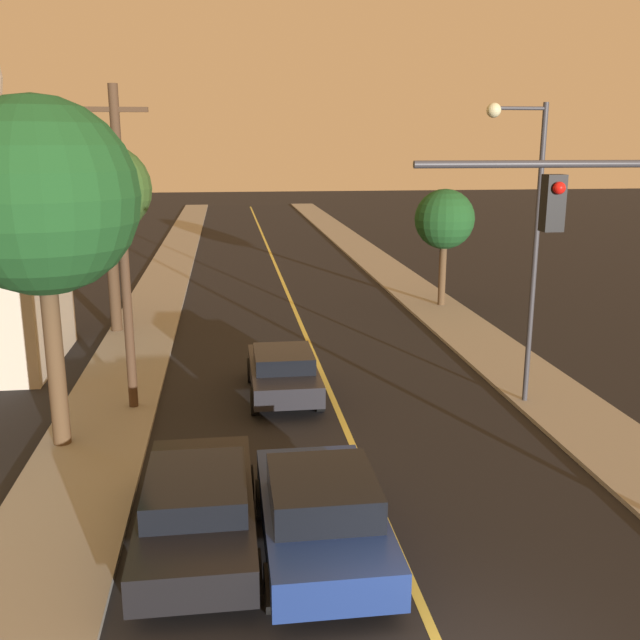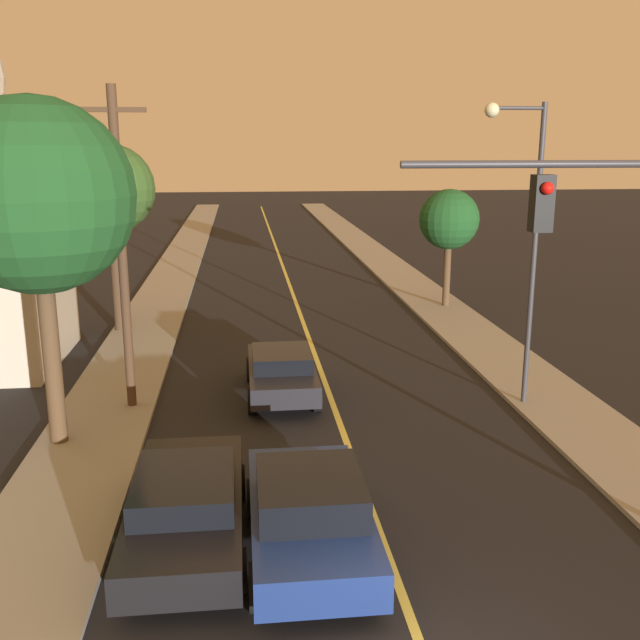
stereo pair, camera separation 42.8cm
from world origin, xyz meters
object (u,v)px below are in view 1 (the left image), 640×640
at_px(car_outer_lane_front, 198,506).
at_px(tree_left_near, 40,198).
at_px(tree_left_far, 107,191).
at_px(streetlamp_right, 525,219).
at_px(car_near_lane_front, 322,513).
at_px(car_near_lane_second, 283,371).
at_px(utility_pole_left, 123,247).
at_px(tree_right_near, 445,220).

height_order(car_outer_lane_front, tree_left_near, tree_left_near).
height_order(tree_left_near, tree_left_far, tree_left_near).
xyz_separation_m(car_outer_lane_front, streetlamp_right, (8.25, 5.99, 4.27)).
distance_m(car_near_lane_front, car_near_lane_second, 8.08).
bearing_deg(utility_pole_left, car_outer_lane_front, -74.30).
height_order(tree_left_near, tree_right_near, tree_left_near).
relative_size(car_near_lane_second, tree_right_near, 0.86).
xyz_separation_m(car_near_lane_front, tree_left_near, (-5.40, 5.26, 4.97)).
bearing_deg(tree_left_near, streetlamp_right, 6.60).
xyz_separation_m(streetlamp_right, tree_left_far, (-11.77, 9.12, 0.26)).
bearing_deg(car_near_lane_front, streetlamp_right, 47.05).
bearing_deg(streetlamp_right, tree_left_near, -173.40).
bearing_deg(car_outer_lane_front, tree_right_near, 61.11).
height_order(car_outer_lane_front, tree_left_far, tree_left_far).
relative_size(utility_pole_left, tree_left_near, 1.05).
height_order(streetlamp_right, tree_left_near, tree_left_near).
relative_size(tree_left_near, tree_right_near, 1.58).
distance_m(car_outer_lane_front, utility_pole_left, 8.03).
distance_m(tree_left_near, tree_left_far, 10.47).
xyz_separation_m(tree_left_far, tree_right_near, (13.33, 2.66, -1.50)).
bearing_deg(tree_right_near, car_near_lane_second, -126.79).
xyz_separation_m(car_outer_lane_front, tree_right_near, (9.80, 17.77, 3.03)).
bearing_deg(car_outer_lane_front, car_near_lane_front, -16.20).
distance_m(car_near_lane_second, tree_left_near, 7.91).
xyz_separation_m(car_near_lane_front, streetlamp_right, (6.14, 6.60, 4.21)).
height_order(car_near_lane_front, car_outer_lane_front, car_near_lane_front).
bearing_deg(utility_pole_left, car_near_lane_front, -61.70).
distance_m(tree_left_far, tree_right_near, 13.67).
bearing_deg(car_near_lane_second, streetlamp_right, -13.60).
bearing_deg(car_near_lane_front, utility_pole_left, 118.30).
height_order(car_near_lane_front, tree_left_near, tree_left_near).
xyz_separation_m(utility_pole_left, tree_left_near, (-1.36, -2.25, 1.40)).
distance_m(utility_pole_left, tree_left_far, 8.41).
distance_m(car_outer_lane_front, streetlamp_right, 11.05).
distance_m(car_near_lane_second, tree_right_near, 13.21).
xyz_separation_m(streetlamp_right, utility_pole_left, (-10.19, 0.91, -0.65)).
bearing_deg(tree_left_far, utility_pole_left, -79.07).
bearing_deg(streetlamp_right, tree_right_near, 82.48).
height_order(streetlamp_right, utility_pole_left, utility_pole_left).
bearing_deg(tree_right_near, car_near_lane_front, -112.73).
bearing_deg(utility_pole_left, tree_left_far, 100.93).
distance_m(car_near_lane_front, car_outer_lane_front, 2.19).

